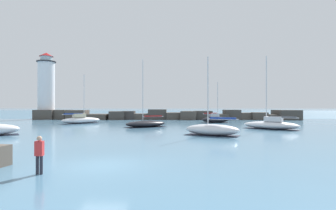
% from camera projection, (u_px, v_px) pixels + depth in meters
% --- Properties ---
extents(ground_plane, '(600.00, 600.00, 0.00)m').
position_uv_depth(ground_plane, '(102.00, 165.00, 13.71)').
color(ground_plane, teal).
extents(open_sea_beyond, '(400.00, 116.00, 0.01)m').
position_uv_depth(open_sea_beyond, '(167.00, 113.00, 121.00)').
color(open_sea_beyond, teal).
rests_on(open_sea_beyond, ground).
extents(breakwater_jetty, '(61.35, 6.71, 2.33)m').
position_uv_depth(breakwater_jetty, '(164.00, 115.00, 61.22)').
color(breakwater_jetty, '#4C443D').
rests_on(breakwater_jetty, ground).
extents(lighthouse, '(5.12, 5.12, 15.89)m').
position_uv_depth(lighthouse, '(46.00, 90.00, 62.57)').
color(lighthouse, gray).
rests_on(lighthouse, ground).
extents(sailboat_moored_0, '(6.46, 6.35, 8.81)m').
position_uv_depth(sailboat_moored_0, '(81.00, 120.00, 46.76)').
color(sailboat_moored_0, white).
rests_on(sailboat_moored_0, ground).
extents(sailboat_moored_1, '(6.24, 4.40, 8.40)m').
position_uv_depth(sailboat_moored_1, '(212.00, 130.00, 27.76)').
color(sailboat_moored_1, silver).
rests_on(sailboat_moored_1, ground).
extents(sailboat_moored_2, '(5.69, 3.23, 7.57)m').
position_uv_depth(sailboat_moored_2, '(215.00, 119.00, 48.94)').
color(sailboat_moored_2, black).
rests_on(sailboat_moored_2, ground).
extents(sailboat_moored_4, '(7.33, 6.20, 9.96)m').
position_uv_depth(sailboat_moored_4, '(271.00, 124.00, 35.35)').
color(sailboat_moored_4, white).
rests_on(sailboat_moored_4, ground).
extents(sailboat_moored_5, '(6.67, 5.52, 9.95)m').
position_uv_depth(sailboat_moored_5, '(146.00, 124.00, 38.73)').
color(sailboat_moored_5, black).
rests_on(sailboat_moored_5, ground).
extents(person_on_rocks, '(0.36, 0.23, 1.75)m').
position_uv_depth(person_on_rocks, '(39.00, 153.00, 11.94)').
color(person_on_rocks, '#282833').
rests_on(person_on_rocks, ground).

